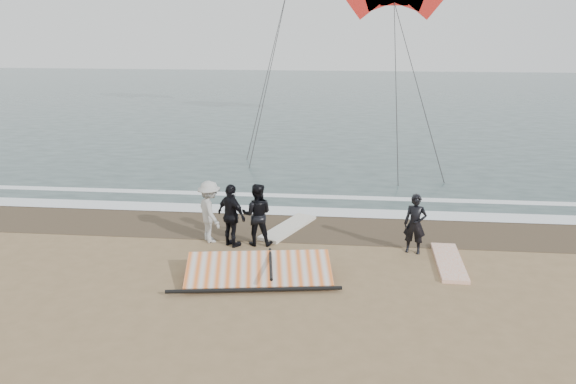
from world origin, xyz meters
name	(u,v)px	position (x,y,z in m)	size (l,w,h in m)	color
ground	(325,295)	(0.00, 0.00, 0.00)	(120.00, 120.00, 0.00)	#8C704C
sea	(340,101)	(0.00, 33.00, 0.01)	(120.00, 54.00, 0.02)	#233838
wet_sand	(330,227)	(0.00, 4.50, 0.01)	(120.00, 2.80, 0.01)	#4C3D2B
foam_near	(331,212)	(0.00, 5.90, 0.03)	(120.00, 0.90, 0.01)	white
foam_far	(332,197)	(0.00, 7.60, 0.03)	(120.00, 0.45, 0.01)	white
man_main	(415,224)	(2.37, 2.78, 0.85)	(0.62, 0.41, 1.70)	black
board_white	(449,262)	(3.24, 2.09, 0.05)	(0.68, 2.44, 0.10)	white
board_cream	(288,228)	(-1.31, 4.23, 0.05)	(0.67, 2.50, 0.10)	silver
trio_cluster	(231,214)	(-2.85, 2.94, 0.92)	(2.47, 1.49, 1.85)	black
sail_rig	(257,270)	(-1.75, 0.79, 0.19)	(4.18, 2.21, 0.49)	black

